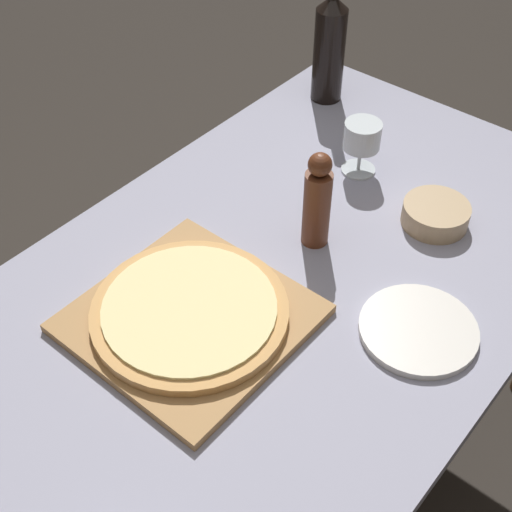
{
  "coord_description": "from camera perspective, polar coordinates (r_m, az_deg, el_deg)",
  "views": [
    {
      "loc": [
        0.57,
        -0.69,
        1.73
      ],
      "look_at": [
        -0.03,
        0.04,
        0.82
      ],
      "focal_mm": 50.0,
      "sensor_mm": 36.0,
      "label": 1
    }
  ],
  "objects": [
    {
      "name": "small_bowl",
      "position": [
        1.51,
        14.17,
        3.25
      ],
      "size": [
        0.14,
        0.14,
        0.05
      ],
      "color": "tan",
      "rests_on": "dining_table"
    },
    {
      "name": "pepper_mill",
      "position": [
        1.38,
        4.92,
        4.36
      ],
      "size": [
        0.05,
        0.05,
        0.21
      ],
      "color": "#5B2D19",
      "rests_on": "dining_table"
    },
    {
      "name": "wine_bottle",
      "position": [
        1.81,
        5.9,
        16.35
      ],
      "size": [
        0.08,
        0.08,
        0.35
      ],
      "color": "black",
      "rests_on": "dining_table"
    },
    {
      "name": "dinner_plate",
      "position": [
        1.3,
        12.86,
        -5.77
      ],
      "size": [
        0.21,
        0.21,
        0.01
      ],
      "color": "silver",
      "rests_on": "dining_table"
    },
    {
      "name": "dining_table",
      "position": [
        1.4,
        0.11,
        -5.86
      ],
      "size": [
        0.88,
        1.63,
        0.76
      ],
      "color": "#9393A8",
      "rests_on": "ground_plane"
    },
    {
      "name": "wine_glass",
      "position": [
        1.59,
        8.48,
        9.31
      ],
      "size": [
        0.08,
        0.08,
        0.12
      ],
      "color": "silver",
      "rests_on": "dining_table"
    },
    {
      "name": "pizza",
      "position": [
        1.27,
        -5.33,
        -4.38
      ],
      "size": [
        0.35,
        0.35,
        0.02
      ],
      "color": "tan",
      "rests_on": "cutting_board"
    },
    {
      "name": "ground_plane",
      "position": [
        1.95,
        0.08,
        -18.54
      ],
      "size": [
        12.0,
        12.0,
        0.0
      ],
      "primitive_type": "plane",
      "color": "#2D2823"
    },
    {
      "name": "cutting_board",
      "position": [
        1.29,
        -5.27,
        -4.99
      ],
      "size": [
        0.37,
        0.37,
        0.02
      ],
      "color": "#A87A47",
      "rests_on": "dining_table"
    }
  ]
}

